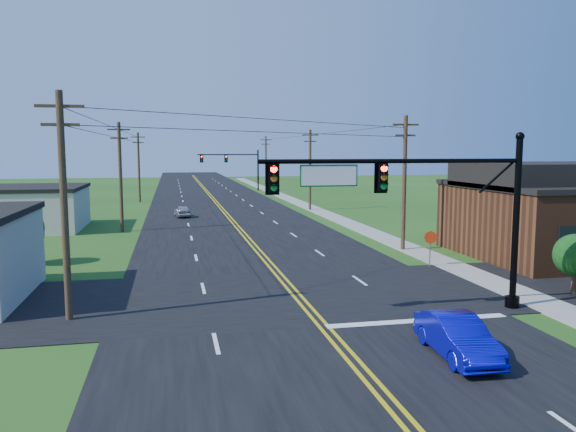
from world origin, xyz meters
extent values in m
plane|color=#1F4313|center=(0.00, 0.00, 0.00)|extent=(260.00, 260.00, 0.00)
cube|color=black|center=(0.00, 50.00, 0.02)|extent=(16.00, 220.00, 0.04)
cube|color=black|center=(0.00, 12.00, 0.02)|extent=(70.00, 10.00, 0.04)
cube|color=gray|center=(10.50, 40.00, 0.04)|extent=(2.00, 160.00, 0.08)
cylinder|color=black|center=(8.80, 8.00, 3.60)|extent=(0.28, 0.28, 7.20)
cylinder|color=black|center=(8.80, 8.00, 0.25)|extent=(0.60, 0.60, 0.50)
sphere|color=black|center=(8.80, 8.00, 7.30)|extent=(0.36, 0.36, 0.36)
cylinder|color=black|center=(3.30, 8.00, 6.30)|extent=(11.00, 0.18, 0.18)
cube|color=#045719|center=(0.60, 8.00, 5.75)|extent=(2.30, 0.06, 0.85)
cylinder|color=black|center=(8.80, 80.00, 3.60)|extent=(0.28, 0.28, 7.20)
cylinder|color=black|center=(8.80, 80.00, 0.25)|extent=(0.60, 0.60, 0.50)
sphere|color=black|center=(8.80, 80.00, 7.30)|extent=(0.36, 0.36, 0.36)
cylinder|color=black|center=(3.80, 80.00, 6.00)|extent=(10.00, 0.18, 0.18)
cube|color=#045719|center=(0.60, 80.00, 5.45)|extent=(2.30, 0.06, 0.85)
cube|color=#BDB2A2|center=(-19.00, 38.00, 1.70)|extent=(12.00, 9.00, 3.40)
cube|color=black|center=(-19.00, 38.00, 3.55)|extent=(12.20, 9.20, 0.30)
cylinder|color=#382619|center=(-9.50, 10.00, 4.50)|extent=(0.28, 0.28, 9.00)
cube|color=#382619|center=(-9.50, 10.00, 8.40)|extent=(1.80, 0.12, 0.12)
cube|color=#382619|center=(-9.50, 10.00, 7.70)|extent=(1.40, 0.12, 0.12)
cylinder|color=#382619|center=(-9.50, 35.00, 4.50)|extent=(0.28, 0.28, 9.00)
cube|color=#382619|center=(-9.50, 35.00, 8.40)|extent=(1.80, 0.12, 0.12)
cube|color=#382619|center=(-9.50, 35.00, 7.70)|extent=(1.40, 0.12, 0.12)
cylinder|color=#382619|center=(-9.50, 62.00, 4.50)|extent=(0.28, 0.28, 9.00)
cube|color=#382619|center=(-9.50, 62.00, 8.40)|extent=(1.80, 0.12, 0.12)
cube|color=#382619|center=(-9.50, 62.00, 7.70)|extent=(1.40, 0.12, 0.12)
cylinder|color=#382619|center=(9.80, 22.00, 4.50)|extent=(0.28, 0.28, 9.00)
cube|color=#382619|center=(9.80, 22.00, 8.40)|extent=(1.80, 0.12, 0.12)
cube|color=#382619|center=(9.80, 22.00, 7.70)|extent=(1.40, 0.12, 0.12)
cylinder|color=#382619|center=(9.80, 48.00, 4.50)|extent=(0.28, 0.28, 9.00)
cube|color=#382619|center=(9.80, 48.00, 8.40)|extent=(1.80, 0.12, 0.12)
cube|color=#382619|center=(9.80, 48.00, 7.70)|extent=(1.40, 0.12, 0.12)
cylinder|color=#382619|center=(9.80, 78.00, 4.50)|extent=(0.28, 0.28, 9.00)
cube|color=#382619|center=(9.80, 78.00, 8.40)|extent=(1.80, 0.12, 0.12)
cube|color=#382619|center=(9.80, 78.00, 7.70)|extent=(1.40, 0.12, 0.12)
cylinder|color=#382619|center=(16.00, 26.00, 0.92)|extent=(0.24, 0.24, 1.85)
sphere|color=#0E3A11|center=(16.00, 26.00, 2.60)|extent=(3.00, 3.00, 3.00)
cylinder|color=#382619|center=(13.00, 9.50, 0.66)|extent=(0.24, 0.24, 1.32)
sphere|color=#0E3A11|center=(13.00, 9.50, 1.86)|extent=(2.00, 2.00, 2.00)
cylinder|color=#382619|center=(-14.00, 22.00, 0.77)|extent=(0.24, 0.24, 1.54)
sphere|color=#0E3A11|center=(-14.00, 22.00, 2.17)|extent=(2.40, 2.40, 2.40)
imported|color=#0809B3|center=(3.59, 3.16, 0.67)|extent=(1.64, 4.16, 1.35)
imported|color=#A4A5A9|center=(-4.40, 44.21, 0.59)|extent=(1.75, 3.58, 1.18)
cylinder|color=slate|center=(9.16, 16.62, 0.99)|extent=(0.09, 0.09, 1.97)
cylinder|color=#A52609|center=(9.16, 16.59, 1.74)|extent=(0.71, 0.31, 0.75)
camera|label=1|loc=(-5.38, -12.99, 6.73)|focal=35.00mm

